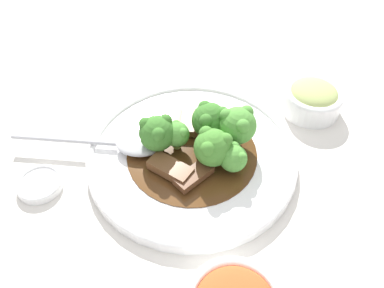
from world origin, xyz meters
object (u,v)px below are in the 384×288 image
Objects in this scene: broccoli_floret_0 at (177,134)px; sauce_dish at (40,184)px; broccoli_floret_1 at (211,120)px; broccoli_floret_4 at (213,147)px; broccoli_floret_2 at (157,133)px; broccoli_floret_3 at (233,158)px; main_plate at (192,155)px; beef_strip_2 at (191,122)px; broccoli_floret_5 at (238,125)px; side_bowl_appetizer at (313,98)px; beef_strip_1 at (171,169)px; serving_spoon at (129,144)px; beef_strip_0 at (194,176)px.

sauce_dish is (-0.12, -0.16, -0.04)m from broccoli_floret_0.
broccoli_floret_1 is 0.98× the size of broccoli_floret_4.
broccoli_floret_2 reaches higher than broccoli_floret_3.
beef_strip_2 is (-0.03, 0.04, 0.02)m from main_plate.
main_plate is 4.89× the size of broccoli_floret_5.
beef_strip_2 is at bearing -126.99° from side_bowl_appetizer.
broccoli_floret_5 is at bearing 117.27° from broccoli_floret_3.
broccoli_floret_1 is 0.08m from broccoli_floret_2.
side_bowl_appetizer is at bearing 61.93° from broccoli_floret_0.
beef_strip_2 is 1.07× the size of broccoli_floret_1.
broccoli_floret_1 reaches higher than side_bowl_appetizer.
broccoli_floret_5 is (0.07, 0.06, 0.01)m from broccoli_floret_0.
beef_strip_1 is 0.28m from side_bowl_appetizer.
main_plate is 5.14× the size of beef_strip_2.
side_bowl_appetizer reaches higher than beef_strip_1.
broccoli_floret_2 is at bearing 32.05° from serving_spoon.
beef_strip_1 is 1.11× the size of broccoli_floret_4.
beef_strip_1 is at bearing -125.70° from broccoli_floret_4.
beef_strip_2 is 1.04× the size of broccoli_floret_2.
broccoli_floret_4 is (0.00, 0.04, 0.03)m from beef_strip_0.
beef_strip_1 is 0.05m from broccoli_floret_0.
main_plate is at bearing 129.92° from beef_strip_0.
broccoli_floret_5 is at bearing 83.35° from broccoli_floret_4.
broccoli_floret_4 is at bearing -96.65° from broccoli_floret_5.
broccoli_floret_4 is at bearing 5.90° from broccoli_floret_0.
broccoli_floret_3 is at bearing 41.33° from beef_strip_1.
sauce_dish is at bearing -123.67° from broccoli_floret_1.
broccoli_floret_4 is 0.25m from sauce_dish.
beef_strip_1 is 0.08m from serving_spoon.
beef_strip_2 is 0.62× the size of side_bowl_appetizer.
beef_strip_0 reaches higher than main_plate.
side_bowl_appetizer is at bearing 56.46° from serving_spoon.
broccoli_floret_3 is at bearing 40.94° from sauce_dish.
serving_spoon is (-0.12, -0.05, -0.03)m from broccoli_floret_4.
broccoli_floret_3 is at bearing -29.15° from broccoli_floret_1.
main_plate is 0.07m from broccoli_floret_2.
broccoli_floret_5 is (0.08, 0.08, 0.00)m from broccoli_floret_2.
broccoli_floret_0 is (-0.02, -0.01, 0.04)m from main_plate.
broccoli_floret_2 is at bearing 170.59° from beef_strip_0.
sauce_dish is (-0.18, -0.17, -0.04)m from broccoli_floret_4.
side_bowl_appetizer reaches higher than sauce_dish.
beef_strip_1 is 1.42× the size of broccoli_floret_0.
beef_strip_0 is 0.08m from broccoli_floret_2.
broccoli_floret_5 reaches higher than broccoli_floret_1.
serving_spoon is 2.18× the size of side_bowl_appetizer.
broccoli_floret_3 is 0.73× the size of broccoli_floret_4.
beef_strip_0 is 0.94× the size of sauce_dish.
beef_strip_0 is at bearing -103.60° from side_bowl_appetizer.
sauce_dish is (-0.14, -0.17, -0.00)m from main_plate.
side_bowl_appetizer reaches higher than beef_strip_2.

